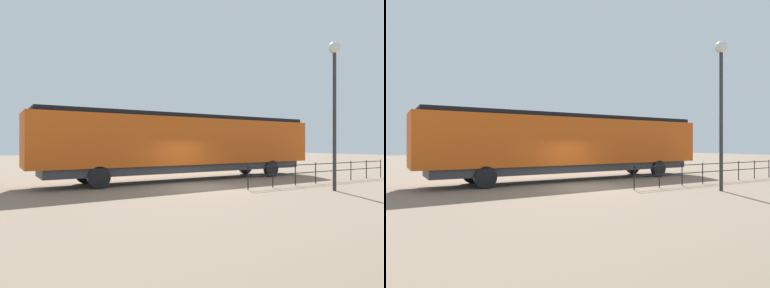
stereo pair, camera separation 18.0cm
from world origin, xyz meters
The scene contains 4 objects.
ground_plane centered at (0.00, 0.00, 0.00)m, with size 120.00×120.00×0.00m, color #84705B.
locomotive centered at (-3.37, 1.69, 2.24)m, with size 2.90×18.05×3.95m.
lamp_post centered at (4.34, 4.66, 4.97)m, with size 0.55×0.55×6.98m.
platform_fence centered at (2.03, 7.11, 0.75)m, with size 0.05×11.51×1.17m.
Camera 2 is at (14.02, -8.94, 2.17)m, focal length 30.81 mm.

